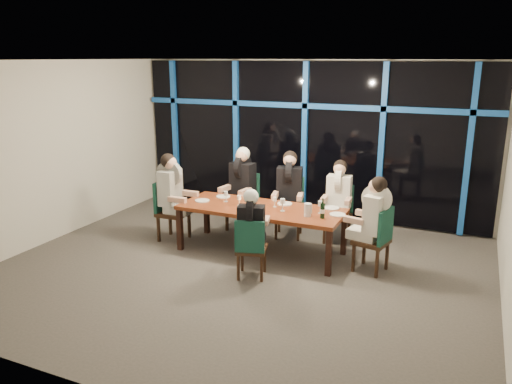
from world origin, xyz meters
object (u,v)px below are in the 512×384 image
Objects in this scene: diner_end_left at (172,185)px; wine_bottle at (322,211)px; chair_near_mid at (251,246)px; diner_far_right at (339,190)px; diner_end_right at (374,210)px; dining_table at (261,211)px; chair_end_left at (169,207)px; diner_far_left at (241,177)px; chair_far_mid at (289,203)px; chair_far_right at (339,210)px; water_pitcher at (308,210)px; diner_near_mid at (252,220)px; chair_far_left at (244,198)px; diner_far_mid at (289,182)px; chair_end_right at (377,237)px.

diner_end_left is 3.29× the size of wine_bottle.
chair_near_mid is 2.11m from diner_far_right.
diner_end_right is (3.35, 0.06, -0.04)m from diner_end_left.
dining_table is at bearing -140.28° from diner_far_right.
diner_far_left is at bearing -46.67° from chair_end_left.
chair_far_right is (0.85, 0.09, -0.04)m from chair_far_mid.
diner_end_right is (1.63, -0.97, 0.36)m from chair_far_mid.
diner_near_mid is at bearing -119.97° from water_pitcher.
diner_far_right reaches higher than water_pitcher.
diner_end_left reaches higher than water_pitcher.
chair_far_left is 1.03× the size of diner_far_left.
diner_far_right reaches higher than chair_end_left.
chair_far_right reaches higher than water_pitcher.
wine_bottle is at bearing -91.63° from chair_far_right.
diner_far_mid reaches higher than chair_far_left.
diner_far_left reaches higher than diner_end_right.
chair_end_right is at bearing 11.65° from water_pitcher.
diner_far_right reaches higher than chair_far_mid.
chair_far_mid is at bearing 129.87° from wine_bottle.
diner_far_right is 1.10m from wine_bottle.
chair_far_right is 0.94× the size of chair_end_left.
chair_far_mid is at bearing 8.36° from chair_far_left.
diner_end_left is 5.06× the size of water_pitcher.
chair_near_mid is at bearing -44.66° from diner_end_right.
chair_end_right is 1.96m from diner_far_mid.
chair_near_mid is 0.36m from diner_near_mid.
chair_far_left is 5.24× the size of water_pitcher.
chair_far_right is 1.01× the size of diner_end_right.
diner_far_mid is at bearing 2.90° from chair_far_left.
diner_far_left is (-0.75, 0.86, 0.30)m from dining_table.
chair_far_right is (1.72, 0.10, -0.04)m from chair_far_left.
dining_table is 2.59× the size of diner_far_left.
diner_far_left reaches higher than chair_near_mid.
diner_end_right is (1.61, -0.88, -0.05)m from diner_far_mid.
chair_near_mid is 0.89× the size of diner_far_left.
chair_far_mid is 1.45m from wine_bottle.
chair_end_left is 2.89m from diner_far_right.
chair_far_mid is at bearing -101.32° from chair_near_mid.
chair_far_mid reaches higher than dining_table.
water_pitcher is at bearing -141.60° from diner_near_mid.
water_pitcher is at bearing -93.20° from chair_end_left.
wine_bottle is at bearing -67.85° from diner_end_right.
diner_far_mid reaches higher than water_pitcher.
dining_table is 1.40m from diner_far_right.
chair_end_left is 1.05× the size of chair_end_right.
chair_near_mid reaches higher than dining_table.
diner_end_right is (0.77, -0.98, 0.02)m from diner_far_right.
diner_near_mid is at bearing -90.00° from chair_near_mid.
chair_end_right is (2.58, -0.98, -0.03)m from chair_far_left.
diner_far_mid is (0.15, 0.86, 0.30)m from dining_table.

